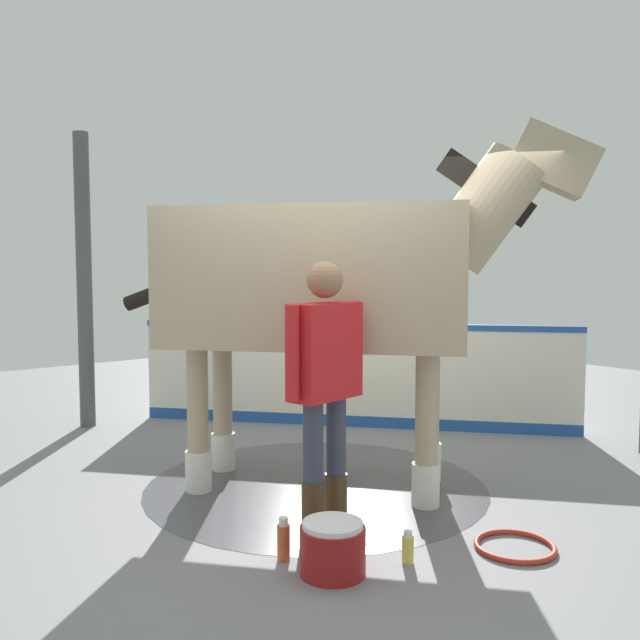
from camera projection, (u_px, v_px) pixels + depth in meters
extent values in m
cube|color=gray|center=(323.00, 497.00, 5.12)|extent=(16.00, 16.00, 0.02)
cylinder|color=#4C4C54|center=(316.00, 486.00, 5.33)|extent=(2.65, 2.65, 0.00)
cube|color=silver|center=(354.00, 378.00, 7.30)|extent=(3.67, 2.99, 1.05)
cube|color=#1E4C99|center=(354.00, 326.00, 7.26)|extent=(3.68, 3.01, 0.06)
cube|color=#1E4C99|center=(354.00, 421.00, 7.34)|extent=(3.67, 3.00, 0.12)
cylinder|color=#4C4C51|center=(84.00, 281.00, 7.23)|extent=(0.16, 0.16, 3.11)
cube|color=tan|center=(316.00, 277.00, 5.21)|extent=(2.40, 2.22, 1.03)
cylinder|color=tan|center=(429.00, 413.00, 5.41)|extent=(0.16, 0.16, 1.11)
cylinder|color=silver|center=(429.00, 462.00, 5.44)|extent=(0.20, 0.20, 0.31)
cylinder|color=tan|center=(426.00, 430.00, 4.85)|extent=(0.16, 0.16, 1.11)
cylinder|color=silver|center=(426.00, 485.00, 4.88)|extent=(0.20, 0.20, 0.31)
cylinder|color=tan|center=(223.00, 404.00, 5.73)|extent=(0.16, 0.16, 1.11)
cylinder|color=silver|center=(223.00, 451.00, 5.77)|extent=(0.20, 0.20, 0.31)
cylinder|color=tan|center=(198.00, 419.00, 5.18)|extent=(0.16, 0.16, 1.11)
cylinder|color=silver|center=(199.00, 471.00, 5.21)|extent=(0.20, 0.20, 0.31)
cylinder|color=tan|center=(486.00, 210.00, 4.93)|extent=(0.96, 0.90, 0.94)
cube|color=black|center=(486.00, 188.00, 4.92)|extent=(0.59, 0.50, 0.58)
cube|color=tan|center=(553.00, 160.00, 4.82)|extent=(0.68, 0.63, 0.56)
cylinder|color=black|center=(165.00, 289.00, 5.45)|extent=(0.62, 0.53, 0.35)
cylinder|color=#47331E|center=(313.00, 508.00, 4.35)|extent=(0.15, 0.15, 0.35)
cylinder|color=#383D51|center=(313.00, 442.00, 4.32)|extent=(0.13, 0.13, 0.52)
cylinder|color=#47331E|center=(336.00, 499.00, 4.52)|extent=(0.15, 0.15, 0.35)
cylinder|color=#383D51|center=(336.00, 435.00, 4.49)|extent=(0.13, 0.13, 0.52)
cube|color=red|center=(325.00, 351.00, 4.36)|extent=(0.30, 0.53, 0.61)
cylinder|color=red|center=(292.00, 353.00, 4.13)|extent=(0.09, 0.09, 0.58)
cylinder|color=red|center=(354.00, 345.00, 4.58)|extent=(0.09, 0.09, 0.58)
sphere|color=#936B4C|center=(325.00, 280.00, 4.32)|extent=(0.23, 0.23, 0.23)
cylinder|color=maroon|center=(333.00, 551.00, 3.80)|extent=(0.37, 0.37, 0.27)
cylinder|color=white|center=(333.00, 525.00, 3.79)|extent=(0.34, 0.34, 0.03)
cylinder|color=#D8CC4C|center=(408.00, 550.00, 3.95)|extent=(0.07, 0.07, 0.15)
cylinder|color=white|center=(408.00, 534.00, 3.94)|extent=(0.05, 0.05, 0.03)
cylinder|color=#CC5933|center=(284.00, 543.00, 3.98)|extent=(0.07, 0.07, 0.21)
cylinder|color=white|center=(283.00, 521.00, 3.97)|extent=(0.05, 0.05, 0.05)
torus|color=#B72D1E|center=(515.00, 546.00, 4.14)|extent=(0.49, 0.49, 0.03)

